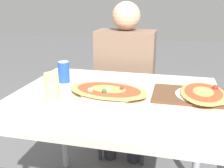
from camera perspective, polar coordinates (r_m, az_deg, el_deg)
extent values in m
cube|color=beige|center=(1.35, 0.76, -3.28)|extent=(1.07, 0.89, 0.04)
cylinder|color=#99999E|center=(1.99, -10.43, -8.42)|extent=(0.05, 0.05, 0.73)
cylinder|color=#99999E|center=(1.85, 18.38, -11.25)|extent=(0.05, 0.05, 0.73)
cube|color=#3F2D1E|center=(2.12, 2.95, -3.95)|extent=(0.40, 0.40, 0.04)
cube|color=#3F2D1E|center=(2.21, 3.95, 4.06)|extent=(0.38, 0.03, 0.48)
cylinder|color=#38383D|center=(2.05, 6.72, -12.20)|extent=(0.03, 0.03, 0.43)
cylinder|color=#38383D|center=(2.11, -2.66, -11.17)|extent=(0.03, 0.03, 0.43)
cylinder|color=#38383D|center=(2.35, 7.75, -8.07)|extent=(0.03, 0.03, 0.43)
cylinder|color=#38383D|center=(2.40, -0.40, -7.30)|extent=(0.03, 0.03, 0.43)
cylinder|color=#2D2D38|center=(2.09, 4.89, -10.91)|extent=(0.10, 0.10, 0.47)
cylinder|color=#2D2D38|center=(2.12, -0.41, -10.35)|extent=(0.10, 0.10, 0.47)
cube|color=brown|center=(2.00, 2.93, 3.65)|extent=(0.43, 0.24, 0.55)
sphere|color=tan|center=(1.94, 3.12, 14.58)|extent=(0.20, 0.20, 0.20)
cylinder|color=white|center=(1.35, -0.75, -2.05)|extent=(0.29, 0.29, 0.01)
ellipsoid|color=tan|center=(1.35, -0.75, -1.37)|extent=(0.45, 0.32, 0.02)
ellipsoid|color=#B24223|center=(1.35, -0.75, -1.13)|extent=(0.37, 0.26, 0.01)
sphere|color=beige|center=(1.31, -4.77, -1.37)|extent=(0.03, 0.03, 0.03)
sphere|color=#335928|center=(1.29, -1.71, -1.62)|extent=(0.03, 0.03, 0.03)
sphere|color=beige|center=(1.31, -0.89, -1.37)|extent=(0.03, 0.03, 0.03)
sphere|color=maroon|center=(1.34, 2.12, -1.00)|extent=(0.02, 0.02, 0.02)
cylinder|color=#1E47B2|center=(1.57, -10.44, 2.56)|extent=(0.07, 0.07, 0.12)
cylinder|color=silver|center=(1.55, -10.57, 4.78)|extent=(0.06, 0.06, 0.00)
cylinder|color=#E0DB7F|center=(1.30, -12.96, -0.57)|extent=(0.07, 0.07, 0.14)
cube|color=brown|center=(1.39, 17.37, -2.44)|extent=(0.41, 0.27, 0.01)
cylinder|color=white|center=(1.39, 19.15, -2.52)|extent=(0.27, 0.27, 0.01)
ellipsoid|color=tan|center=(1.39, 19.22, -1.86)|extent=(0.23, 0.35, 0.02)
ellipsoid|color=#B24223|center=(1.39, 19.25, -1.63)|extent=(0.19, 0.29, 0.01)
sphere|color=maroon|center=(1.45, 21.61, -0.70)|extent=(0.03, 0.03, 0.03)
sphere|color=maroon|center=(1.44, 21.54, -0.82)|extent=(0.02, 0.02, 0.02)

